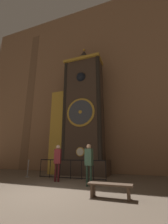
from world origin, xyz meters
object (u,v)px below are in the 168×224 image
clock_tower (80,114)px  visitor_bench (110,187)px  stanchion_post (28,171)px  visitor_near (58,159)px  visitor_far (89,160)px

clock_tower → visitor_bench: bearing=-58.4°
clock_tower → stanchion_post: (-2.61, -2.13, -3.96)m
clock_tower → stanchion_post: bearing=-140.8°
stanchion_post → visitor_bench: (5.65, -2.82, -0.01)m
visitor_near → clock_tower: bearing=76.6°
clock_tower → visitor_bench: size_ratio=6.97×
visitor_near → visitor_far: 2.01m
stanchion_post → visitor_bench: bearing=-26.5°
clock_tower → visitor_near: bearing=-91.8°
visitor_near → visitor_bench: bearing=-44.5°
clock_tower → visitor_far: size_ratio=5.56×
clock_tower → stanchion_post: size_ratio=9.93×
clock_tower → visitor_far: bearing=-61.9°
clock_tower → visitor_far: (1.84, -3.45, -3.19)m
stanchion_post → visitor_bench: stanchion_post is taller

